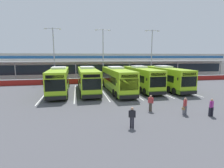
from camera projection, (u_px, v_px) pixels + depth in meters
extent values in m
plane|color=#4C4C51|center=(126.00, 100.00, 21.70)|extent=(200.00, 200.00, 0.00)
cube|color=beige|center=(99.00, 66.00, 47.43)|extent=(70.00, 10.00, 5.50)
cube|color=#19232D|center=(102.00, 69.00, 42.64)|extent=(66.00, 0.08, 2.20)
cube|color=navy|center=(102.00, 57.00, 42.18)|extent=(68.00, 0.08, 0.60)
cube|color=beige|center=(103.00, 61.00, 40.90)|extent=(67.00, 3.00, 0.24)
cube|color=gray|center=(99.00, 55.00, 46.96)|extent=(70.00, 10.00, 0.50)
cylinder|color=#999999|center=(15.00, 72.00, 36.55)|extent=(0.20, 0.20, 4.20)
cylinder|color=#999999|center=(76.00, 71.00, 38.90)|extent=(0.20, 0.20, 4.20)
cylinder|color=#999999|center=(130.00, 70.00, 41.24)|extent=(0.20, 0.20, 4.20)
cylinder|color=#999999|center=(177.00, 70.00, 43.59)|extent=(0.20, 0.20, 4.20)
cylinder|color=#999999|center=(220.00, 69.00, 45.94)|extent=(0.20, 0.20, 4.20)
cube|color=maroon|center=(107.00, 80.00, 35.67)|extent=(60.00, 0.36, 1.00)
cube|color=#B2B2B2|center=(107.00, 78.00, 35.58)|extent=(60.00, 0.40, 0.10)
cube|color=#9ED11E|center=(59.00, 80.00, 26.02)|extent=(2.86, 12.06, 3.19)
cube|color=#598419|center=(59.00, 89.00, 26.22)|extent=(2.88, 12.08, 0.56)
cube|color=black|center=(59.00, 78.00, 26.36)|extent=(2.83, 9.66, 0.96)
cube|color=black|center=(55.00, 85.00, 20.26)|extent=(2.31, 0.16, 1.40)
cube|color=black|center=(55.00, 77.00, 20.09)|extent=(2.05, 0.13, 0.40)
cube|color=silver|center=(59.00, 68.00, 26.71)|extent=(2.12, 2.85, 0.28)
cube|color=black|center=(56.00, 98.00, 20.39)|extent=(2.45, 0.22, 0.44)
cube|color=black|center=(68.00, 82.00, 20.85)|extent=(0.08, 0.12, 0.36)
cube|color=black|center=(42.00, 82.00, 20.23)|extent=(0.08, 0.12, 0.36)
cylinder|color=black|center=(68.00, 84.00, 30.93)|extent=(0.35, 1.05, 1.04)
cylinder|color=black|center=(54.00, 85.00, 30.41)|extent=(0.35, 1.05, 1.04)
cylinder|color=black|center=(67.00, 93.00, 23.41)|extent=(0.35, 1.05, 1.04)
cylinder|color=black|center=(48.00, 94.00, 22.89)|extent=(0.35, 1.05, 1.04)
cylinder|color=black|center=(67.00, 95.00, 22.06)|extent=(0.35, 1.05, 1.04)
cylinder|color=black|center=(47.00, 96.00, 21.55)|extent=(0.35, 1.05, 1.04)
cube|color=#9ED11E|center=(88.00, 79.00, 26.82)|extent=(2.86, 12.06, 3.19)
cube|color=#598419|center=(88.00, 88.00, 27.02)|extent=(2.88, 12.08, 0.56)
cube|color=black|center=(87.00, 77.00, 27.16)|extent=(2.83, 9.66, 0.96)
cube|color=black|center=(92.00, 84.00, 21.06)|extent=(2.31, 0.16, 1.40)
cube|color=black|center=(92.00, 76.00, 20.89)|extent=(2.05, 0.13, 0.40)
cube|color=silver|center=(87.00, 67.00, 27.51)|extent=(2.12, 2.85, 0.28)
cube|color=black|center=(92.00, 97.00, 21.19)|extent=(2.45, 0.22, 0.44)
cube|color=black|center=(103.00, 81.00, 21.65)|extent=(0.08, 0.12, 0.36)
cube|color=black|center=(79.00, 81.00, 21.03)|extent=(0.08, 0.12, 0.36)
cylinder|color=black|center=(92.00, 83.00, 31.72)|extent=(0.35, 1.05, 1.04)
cylinder|color=black|center=(79.00, 84.00, 31.21)|extent=(0.35, 1.05, 1.04)
cylinder|color=black|center=(99.00, 92.00, 24.21)|extent=(0.35, 1.05, 1.04)
cylinder|color=black|center=(81.00, 93.00, 23.69)|extent=(0.35, 1.05, 1.04)
cylinder|color=black|center=(100.00, 94.00, 22.86)|extent=(0.35, 1.05, 1.04)
cylinder|color=black|center=(82.00, 95.00, 22.34)|extent=(0.35, 1.05, 1.04)
cube|color=#9ED11E|center=(117.00, 79.00, 26.62)|extent=(2.86, 12.06, 3.19)
cube|color=#598419|center=(117.00, 88.00, 26.82)|extent=(2.88, 12.08, 0.56)
cube|color=black|center=(116.00, 77.00, 26.96)|extent=(2.83, 9.66, 0.96)
cube|color=black|center=(129.00, 85.00, 20.86)|extent=(2.31, 0.16, 1.40)
cube|color=black|center=(129.00, 76.00, 20.69)|extent=(2.05, 0.13, 0.40)
cube|color=silver|center=(116.00, 68.00, 27.31)|extent=(2.12, 2.85, 0.28)
cube|color=black|center=(129.00, 97.00, 20.99)|extent=(2.45, 0.22, 0.44)
cube|color=black|center=(140.00, 81.00, 21.45)|extent=(0.08, 0.12, 0.36)
cube|color=black|center=(117.00, 82.00, 20.83)|extent=(0.08, 0.12, 0.36)
cylinder|color=black|center=(117.00, 84.00, 31.53)|extent=(0.35, 1.05, 1.04)
cylinder|color=black|center=(104.00, 84.00, 31.01)|extent=(0.35, 1.05, 1.04)
cylinder|color=black|center=(131.00, 92.00, 24.01)|extent=(0.35, 1.05, 1.04)
cylinder|color=black|center=(114.00, 93.00, 23.50)|extent=(0.35, 1.05, 1.04)
cylinder|color=black|center=(135.00, 94.00, 22.66)|extent=(0.35, 1.05, 1.04)
cylinder|color=black|center=(117.00, 95.00, 22.15)|extent=(0.35, 1.05, 1.04)
cube|color=#9ED11E|center=(141.00, 78.00, 28.67)|extent=(2.86, 12.06, 3.19)
cube|color=#598419|center=(141.00, 86.00, 28.87)|extent=(2.88, 12.08, 0.56)
cube|color=black|center=(140.00, 76.00, 29.01)|extent=(2.83, 9.66, 0.96)
cube|color=black|center=(158.00, 82.00, 22.91)|extent=(2.31, 0.16, 1.40)
cube|color=black|center=(158.00, 74.00, 22.74)|extent=(2.05, 0.13, 0.40)
cube|color=silver|center=(139.00, 67.00, 29.36)|extent=(2.12, 2.85, 0.28)
cube|color=black|center=(158.00, 93.00, 23.04)|extent=(2.45, 0.22, 0.44)
cube|color=black|center=(167.00, 79.00, 23.50)|extent=(0.08, 0.12, 0.36)
cube|color=black|center=(147.00, 79.00, 22.88)|extent=(0.08, 0.12, 0.36)
cylinder|color=black|center=(138.00, 82.00, 33.58)|extent=(0.35, 1.05, 1.04)
cylinder|color=black|center=(126.00, 82.00, 33.06)|extent=(0.35, 1.05, 1.04)
cylinder|color=black|center=(156.00, 89.00, 26.06)|extent=(0.35, 1.05, 1.04)
cylinder|color=black|center=(141.00, 90.00, 25.54)|extent=(0.35, 1.05, 1.04)
cylinder|color=black|center=(161.00, 91.00, 24.71)|extent=(0.35, 1.05, 1.04)
cylinder|color=black|center=(145.00, 92.00, 24.20)|extent=(0.35, 1.05, 1.04)
cube|color=#9ED11E|center=(166.00, 77.00, 29.02)|extent=(2.86, 12.06, 3.19)
cube|color=#598419|center=(165.00, 85.00, 29.23)|extent=(2.88, 12.08, 0.56)
cube|color=black|center=(165.00, 76.00, 29.37)|extent=(2.83, 9.66, 0.96)
cube|color=black|center=(189.00, 82.00, 23.26)|extent=(2.31, 0.16, 1.40)
cube|color=black|center=(189.00, 74.00, 23.09)|extent=(2.05, 0.13, 0.40)
cube|color=silver|center=(163.00, 67.00, 29.71)|extent=(2.12, 2.85, 0.28)
cube|color=black|center=(189.00, 93.00, 23.39)|extent=(2.45, 0.22, 0.44)
cube|color=black|center=(197.00, 78.00, 23.86)|extent=(0.08, 0.12, 0.36)
cube|color=black|center=(178.00, 79.00, 23.23)|extent=(0.08, 0.12, 0.36)
cylinder|color=black|center=(159.00, 82.00, 33.93)|extent=(0.35, 1.05, 1.04)
cylinder|color=black|center=(147.00, 82.00, 33.42)|extent=(0.35, 1.05, 1.04)
cylinder|color=black|center=(183.00, 89.00, 26.41)|extent=(0.35, 1.05, 1.04)
cylinder|color=black|center=(169.00, 89.00, 25.90)|extent=(0.35, 1.05, 1.04)
cylinder|color=black|center=(189.00, 91.00, 25.06)|extent=(0.35, 1.05, 1.04)
cylinder|color=black|center=(174.00, 91.00, 24.55)|extent=(0.35, 1.05, 1.04)
cube|color=silver|center=(46.00, 94.00, 25.52)|extent=(0.14, 13.00, 0.01)
cube|color=silver|center=(75.00, 92.00, 26.32)|extent=(0.14, 13.00, 0.01)
cube|color=silver|center=(103.00, 91.00, 27.11)|extent=(0.14, 13.00, 0.01)
cube|color=silver|center=(129.00, 90.00, 27.91)|extent=(0.14, 13.00, 0.01)
cube|color=silver|center=(153.00, 89.00, 28.70)|extent=(0.14, 13.00, 0.01)
cube|color=silver|center=(177.00, 88.00, 29.50)|extent=(0.14, 13.00, 0.01)
cube|color=slate|center=(184.00, 110.00, 16.29)|extent=(0.22, 0.23, 0.84)
cube|color=slate|center=(186.00, 110.00, 16.33)|extent=(0.22, 0.23, 0.84)
cube|color=#B23838|center=(185.00, 103.00, 16.20)|extent=(0.40, 0.38, 0.56)
cube|color=#B23838|center=(184.00, 104.00, 16.05)|extent=(0.13, 0.13, 0.54)
cube|color=#B23838|center=(186.00, 103.00, 16.36)|extent=(0.13, 0.13, 0.54)
sphere|color=tan|center=(185.00, 99.00, 16.14)|extent=(0.22, 0.22, 0.22)
cube|color=olive|center=(183.00, 109.00, 16.08)|extent=(0.26, 0.30, 0.22)
cylinder|color=olive|center=(184.00, 107.00, 16.06)|extent=(0.02, 0.02, 0.16)
cube|color=black|center=(210.00, 112.00, 15.88)|extent=(0.20, 0.22, 0.84)
cube|color=black|center=(212.00, 112.00, 15.88)|extent=(0.20, 0.22, 0.84)
cube|color=#A32D89|center=(212.00, 104.00, 15.77)|extent=(0.40, 0.34, 0.56)
cube|color=#A32D89|center=(210.00, 105.00, 15.65)|extent=(0.12, 0.13, 0.54)
cube|color=#A32D89|center=(213.00, 104.00, 15.90)|extent=(0.12, 0.13, 0.54)
sphere|color=tan|center=(212.00, 100.00, 15.71)|extent=(0.22, 0.22, 0.22)
cube|color=black|center=(131.00, 122.00, 13.37)|extent=(0.18, 0.21, 0.84)
cube|color=black|center=(133.00, 123.00, 13.24)|extent=(0.18, 0.21, 0.84)
cube|color=black|center=(132.00, 114.00, 13.19)|extent=(0.39, 0.30, 0.56)
cube|color=black|center=(129.00, 114.00, 13.21)|extent=(0.11, 0.12, 0.54)
cube|color=black|center=(135.00, 114.00, 13.18)|extent=(0.11, 0.12, 0.54)
sphere|color=tan|center=(132.00, 109.00, 13.13)|extent=(0.22, 0.22, 0.22)
cube|color=#4C4238|center=(150.00, 107.00, 17.42)|extent=(0.22, 0.23, 0.84)
cube|color=#4C4238|center=(151.00, 107.00, 17.24)|extent=(0.22, 0.23, 0.84)
cube|color=#B23838|center=(151.00, 100.00, 17.22)|extent=(0.40, 0.39, 0.56)
cube|color=#B23838|center=(149.00, 100.00, 17.33)|extent=(0.13, 0.13, 0.54)
cube|color=#B23838|center=(153.00, 101.00, 17.12)|extent=(0.13, 0.13, 0.54)
sphere|color=tan|center=(151.00, 96.00, 17.16)|extent=(0.22, 0.22, 0.22)
cylinder|color=#9E9EA3|center=(54.00, 56.00, 35.70)|extent=(0.20, 0.20, 11.00)
cylinder|color=#9E9EA3|center=(53.00, 28.00, 34.86)|extent=(2.80, 0.10, 0.10)
cube|color=silver|center=(45.00, 29.00, 34.61)|extent=(0.44, 0.28, 0.20)
cube|color=silver|center=(60.00, 29.00, 35.14)|extent=(0.44, 0.28, 0.20)
cylinder|color=#9E9EA3|center=(103.00, 56.00, 37.36)|extent=(0.20, 0.20, 11.00)
cylinder|color=#9E9EA3|center=(103.00, 30.00, 36.51)|extent=(2.80, 0.10, 0.10)
cube|color=silver|center=(96.00, 30.00, 36.26)|extent=(0.44, 0.28, 0.20)
cube|color=silver|center=(110.00, 30.00, 36.79)|extent=(0.44, 0.28, 0.20)
cylinder|color=#9E9EA3|center=(151.00, 56.00, 38.50)|extent=(0.20, 0.20, 11.00)
cylinder|color=#9E9EA3|center=(152.00, 30.00, 37.66)|extent=(2.80, 0.10, 0.10)
cube|color=silver|center=(146.00, 31.00, 37.41)|extent=(0.44, 0.28, 0.20)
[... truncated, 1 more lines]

